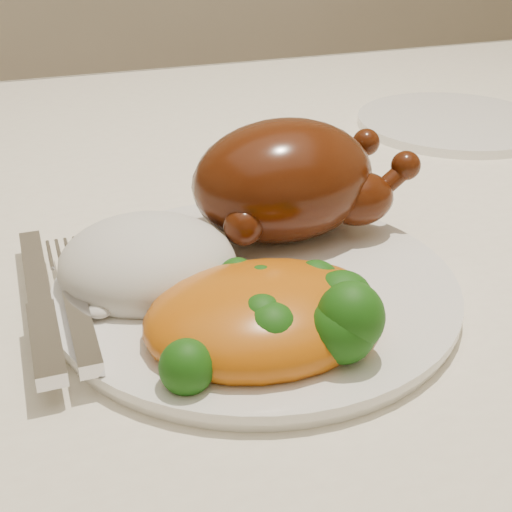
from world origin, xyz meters
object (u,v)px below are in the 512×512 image
object	(u,v)px
side_plate	(454,122)
roast_chicken	(289,179)
dining_table	(215,317)
dinner_plate	(256,290)

from	to	relation	value
side_plate	roast_chicken	xyz separation A→B (m)	(-0.28, -0.21, 0.05)
side_plate	roast_chicken	distance (m)	0.35
dining_table	roast_chicken	distance (m)	0.18
dinner_plate	dining_table	bearing A→B (deg)	86.38
dinner_plate	roast_chicken	xyz separation A→B (m)	(0.05, 0.07, 0.05)
dinner_plate	side_plate	bearing A→B (deg)	39.47
dining_table	roast_chicken	world-z (taller)	roast_chicken
side_plate	dinner_plate	bearing A→B (deg)	-140.53
dining_table	side_plate	bearing A→B (deg)	22.82
dinner_plate	side_plate	size ratio (longest dim) A/B	1.24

